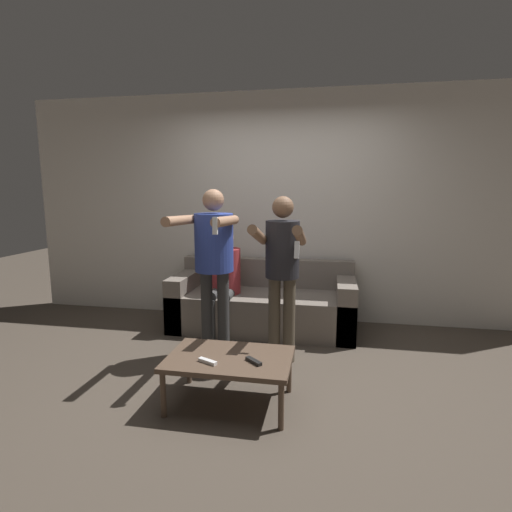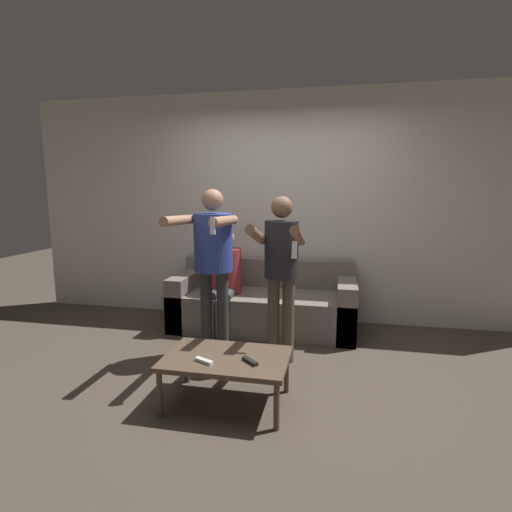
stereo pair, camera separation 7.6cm
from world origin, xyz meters
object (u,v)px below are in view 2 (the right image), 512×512
Objects in this scene: person_standing_right at (281,262)px; remote_far at (250,361)px; person_seated at (225,276)px; remote_near at (204,361)px; coffee_table at (226,361)px; person_standing_left at (213,252)px; couch at (264,305)px.

person_standing_right is 11.12× the size of remote_far.
remote_near is at bearing -78.99° from person_seated.
remote_near reaches higher than coffee_table.
coffee_table is at bearing 46.91° from remote_near.
remote_far is (0.64, -1.58, -0.25)m from person_seated.
person_standing_left is at bearing 103.54° from remote_near.
couch is 2.25× the size of coffee_table.
couch is 1.14m from person_standing_right.
remote_near and remote_far have the same top height.
remote_near is at bearing -113.48° from person_standing_right.
remote_far is at bearing -68.06° from person_seated.
remote_far reaches higher than coffee_table.
person_seated reaches higher than coffee_table.
person_standing_left is 1.20m from remote_far.
remote_near is 1.11× the size of remote_far.
person_standing_left is (-0.31, -0.87, 0.73)m from couch.
remote_near is at bearing -76.46° from person_standing_left.
coffee_table is (-0.28, -0.80, -0.60)m from person_standing_right.
person_standing_right is 1.33× the size of person_seated.
person_standing_right reaches higher than remote_far.
person_standing_right reaches higher than person_seated.
person_standing_right reaches higher than remote_near.
coffee_table is 6.63× the size of remote_far.
couch is at bearing 91.19° from coffee_table.
remote_far is (-0.09, -0.87, -0.55)m from person_standing_right.
remote_near is at bearing -168.85° from remote_far.
person_standing_left is 0.81m from person_seated.
person_seated is at bearing 106.41° from coffee_table.
person_seated reaches higher than remote_near.
person_standing_left is at bearing 113.64° from coffee_table.
person_standing_right is 1.68× the size of coffee_table.
person_standing_left is 1.10m from coffee_table.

